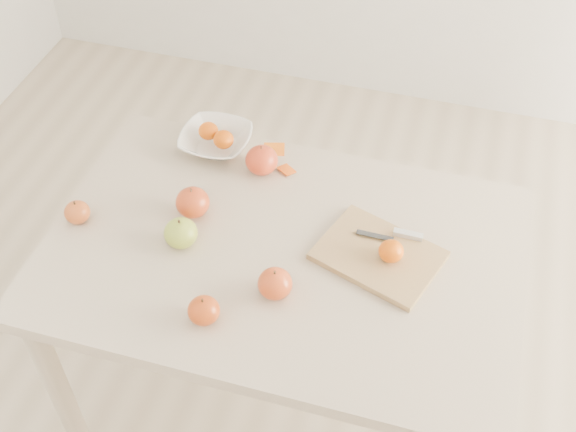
# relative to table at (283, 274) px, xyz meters

# --- Properties ---
(ground) EXTENTS (3.50, 3.50, 0.00)m
(ground) POSITION_rel_table_xyz_m (0.00, 0.00, -0.65)
(ground) COLOR #C6B293
(ground) RESTS_ON ground
(table) EXTENTS (1.20, 0.80, 0.75)m
(table) POSITION_rel_table_xyz_m (0.00, 0.00, 0.00)
(table) COLOR beige
(table) RESTS_ON ground
(cutting_board) EXTENTS (0.34, 0.30, 0.02)m
(cutting_board) POSITION_rel_table_xyz_m (0.24, 0.04, 0.11)
(cutting_board) COLOR #AB8155
(cutting_board) RESTS_ON table
(board_tangerine) EXTENTS (0.06, 0.06, 0.05)m
(board_tangerine) POSITION_rel_table_xyz_m (0.27, 0.03, 0.14)
(board_tangerine) COLOR #D05307
(board_tangerine) RESTS_ON cutting_board
(fruit_bowl) EXTENTS (0.20, 0.20, 0.05)m
(fruit_bowl) POSITION_rel_table_xyz_m (-0.30, 0.32, 0.12)
(fruit_bowl) COLOR white
(fruit_bowl) RESTS_ON table
(bowl_tangerine_near) EXTENTS (0.06, 0.06, 0.05)m
(bowl_tangerine_near) POSITION_rel_table_xyz_m (-0.32, 0.33, 0.15)
(bowl_tangerine_near) COLOR #CD5D07
(bowl_tangerine_near) RESTS_ON fruit_bowl
(bowl_tangerine_far) EXTENTS (0.06, 0.06, 0.05)m
(bowl_tangerine_far) POSITION_rel_table_xyz_m (-0.27, 0.31, 0.15)
(bowl_tangerine_far) COLOR #CB5307
(bowl_tangerine_far) RESTS_ON fruit_bowl
(orange_peel_a) EXTENTS (0.07, 0.06, 0.01)m
(orange_peel_a) POSITION_rel_table_xyz_m (-0.13, 0.35, 0.10)
(orange_peel_a) COLOR orange
(orange_peel_a) RESTS_ON table
(orange_peel_b) EXTENTS (0.06, 0.05, 0.01)m
(orange_peel_b) POSITION_rel_table_xyz_m (-0.07, 0.28, 0.10)
(orange_peel_b) COLOR #D2510E
(orange_peel_b) RESTS_ON table
(paring_knife) EXTENTS (0.17, 0.05, 0.01)m
(paring_knife) POSITION_rel_table_xyz_m (0.28, 0.11, 0.12)
(paring_knife) COLOR silver
(paring_knife) RESTS_ON cutting_board
(apple_green) EXTENTS (0.09, 0.09, 0.08)m
(apple_green) POSITION_rel_table_xyz_m (-0.25, -0.05, 0.14)
(apple_green) COLOR olive
(apple_green) RESTS_ON table
(apple_red_b) EXTENTS (0.09, 0.09, 0.08)m
(apple_red_b) POSITION_rel_table_xyz_m (-0.26, 0.06, 0.14)
(apple_red_b) COLOR maroon
(apple_red_b) RESTS_ON table
(apple_red_d) EXTENTS (0.07, 0.07, 0.06)m
(apple_red_d) POSITION_rel_table_xyz_m (-0.54, -0.05, 0.13)
(apple_red_d) COLOR maroon
(apple_red_d) RESTS_ON table
(apple_red_a) EXTENTS (0.09, 0.09, 0.08)m
(apple_red_a) POSITION_rel_table_xyz_m (-0.14, 0.26, 0.14)
(apple_red_a) COLOR maroon
(apple_red_a) RESTS_ON table
(apple_red_c) EXTENTS (0.07, 0.07, 0.07)m
(apple_red_c) POSITION_rel_table_xyz_m (-0.11, -0.26, 0.13)
(apple_red_c) COLOR maroon
(apple_red_c) RESTS_ON table
(apple_red_e) EXTENTS (0.08, 0.08, 0.07)m
(apple_red_e) POSITION_rel_table_xyz_m (0.02, -0.14, 0.14)
(apple_red_e) COLOR maroon
(apple_red_e) RESTS_ON table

